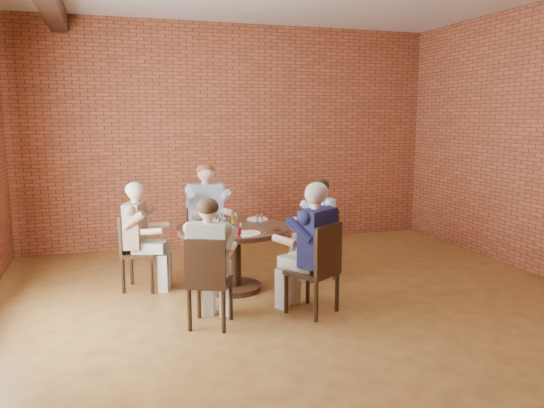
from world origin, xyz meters
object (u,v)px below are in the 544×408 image
object	(u,v)px
chair_c	(134,248)
diner_d	(210,263)
chair_d	(208,279)
chair_b	(206,227)
diner_b	(207,216)
diner_a	(318,229)
smartphone	(277,229)
chair_a	(322,239)
diner_c	(140,237)
dining_table	(233,246)
diner_e	(312,249)
chair_e	(319,266)

from	to	relation	value
chair_c	diner_d	xyz separation A→B (m)	(0.63, -1.36, 0.14)
chair_d	diner_d	size ratio (longest dim) A/B	0.71
chair_b	diner_b	size ratio (longest dim) A/B	0.70
diner_a	chair_b	world-z (taller)	diner_a
diner_d	smartphone	size ratio (longest dim) A/B	9.50
chair_c	diner_b	bearing A→B (deg)	-36.22
chair_a	diner_c	xyz separation A→B (m)	(-2.20, 0.19, 0.14)
dining_table	diner_b	size ratio (longest dim) A/B	0.94
diner_d	diner_e	bearing A→B (deg)	-153.14
chair_a	chair_b	xyz separation A→B (m)	(-1.29, 0.99, 0.03)
diner_b	smartphone	world-z (taller)	diner_b
smartphone	chair_e	bearing A→B (deg)	-63.35
chair_a	diner_d	distance (m)	2.00
chair_b	diner_b	bearing A→B (deg)	-90.00
diner_b	chair_e	distance (m)	2.22
dining_table	chair_b	bearing A→B (deg)	95.36
diner_c	chair_e	world-z (taller)	diner_c
diner_a	smartphone	distance (m)	0.82
chair_d	smartphone	world-z (taller)	chair_d
chair_a	diner_c	world-z (taller)	diner_c
chair_c	smartphone	xyz separation A→B (m)	(1.53, -0.67, 0.27)
chair_d	dining_table	bearing A→B (deg)	-90.00
chair_b	diner_e	world-z (taller)	diner_e
chair_e	chair_c	bearing A→B (deg)	-71.29
dining_table	chair_e	size ratio (longest dim) A/B	1.37
chair_c	diner_e	world-z (taller)	diner_e
dining_table	diner_d	world-z (taller)	diner_d
chair_a	diner_e	distance (m)	1.26
diner_a	diner_e	distance (m)	1.21
diner_d	chair_d	bearing A→B (deg)	90.00
chair_c	diner_c	world-z (taller)	diner_c
chair_b	diner_d	xyz separation A→B (m)	(-0.35, -2.13, 0.10)
chair_b	diner_a	bearing A→B (deg)	-44.80
chair_c	smartphone	bearing A→B (deg)	-94.56
chair_d	diner_e	bearing A→B (deg)	-149.69
dining_table	chair_c	world-z (taller)	chair_c
dining_table	chair_d	world-z (taller)	chair_d
diner_c	smartphone	xyz separation A→B (m)	(1.46, -0.65, 0.13)
dining_table	chair_c	xyz separation A→B (m)	(-1.09, 0.38, -0.04)
dining_table	chair_a	distance (m)	1.19
chair_b	diner_d	distance (m)	2.16
diner_a	diner_e	xyz separation A→B (m)	(-0.51, -1.09, 0.05)
diner_a	diner_c	size ratio (longest dim) A/B	0.99
diner_a	diner_b	size ratio (longest dim) A/B	0.90
smartphone	dining_table	bearing A→B (deg)	156.80
chair_a	chair_c	world-z (taller)	chair_c
chair_c	chair_a	bearing A→B (deg)	-76.33
diner_a	chair_c	world-z (taller)	diner_a
diner_a	chair_e	bearing A→B (deg)	-29.29
chair_b	smartphone	world-z (taller)	chair_b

